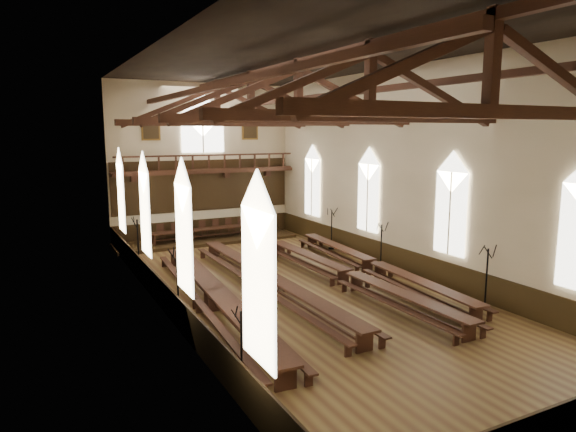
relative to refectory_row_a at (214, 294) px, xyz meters
name	(u,v)px	position (x,y,z in m)	size (l,w,h in m)	color
ground	(298,289)	(4.11, 0.68, -0.59)	(26.00, 26.00, 0.00)	brown
room_walls	(298,142)	(4.11, 0.68, 5.87)	(26.00, 26.00, 26.00)	beige
wainscot_band	(298,276)	(4.11, 0.68, 0.01)	(12.00, 26.00, 1.20)	#32240F
side_windows	(298,206)	(4.11, 0.68, 3.15)	(11.85, 19.80, 4.50)	white
end_window	(203,127)	(4.11, 13.58, 6.63)	(2.80, 0.12, 3.80)	white
minstrels_gallery	(205,179)	(4.11, 13.34, 3.32)	(11.80, 1.24, 3.70)	#3C1E13
portraits	(203,129)	(4.11, 13.58, 6.51)	(7.75, 0.09, 1.45)	brown
roof_trusses	(298,100)	(4.11, 0.68, 7.63)	(11.70, 25.70, 2.80)	#3C1E13
refectory_row_a	(214,294)	(0.00, 0.00, 0.00)	(2.12, 15.03, 0.81)	#3C1E13
refectory_row_b	(269,279)	(2.82, 0.98, -0.01)	(1.65, 14.83, 0.80)	#3C1E13
refectory_row_c	(350,275)	(6.33, -0.11, -0.04)	(1.63, 14.47, 0.75)	#3C1E13
refectory_row_d	(374,265)	(8.44, 0.92, -0.05)	(2.01, 14.44, 0.74)	#3C1E13
dais	(207,240)	(3.71, 12.08, -0.50)	(11.40, 2.80, 0.19)	#32240F
high_table	(207,230)	(3.71, 12.08, 0.18)	(7.35, 1.16, 0.69)	#3C1E13
high_chairs	(203,228)	(3.71, 12.81, 0.18)	(5.91, 0.52, 1.06)	#3C1E13
candelabrum_left_near	(242,363)	(-1.44, -6.36, 0.11)	(0.69, 0.66, 2.29)	black
candelabrum_left_mid	(178,294)	(-1.44, 0.02, 0.21)	(0.79, 0.76, 2.63)	black
candelabrum_left_far	(139,253)	(-1.44, 7.44, 0.23)	(0.78, 0.82, 2.70)	black
candelabrum_right_near	(486,288)	(9.66, -4.77, 0.17)	(0.75, 0.73, 2.51)	black
candelabrum_right_mid	(381,254)	(9.66, 1.98, 0.13)	(0.71, 0.69, 2.36)	black
candelabrum_right_far	(331,237)	(9.66, 6.74, 0.16)	(0.69, 0.75, 2.46)	black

